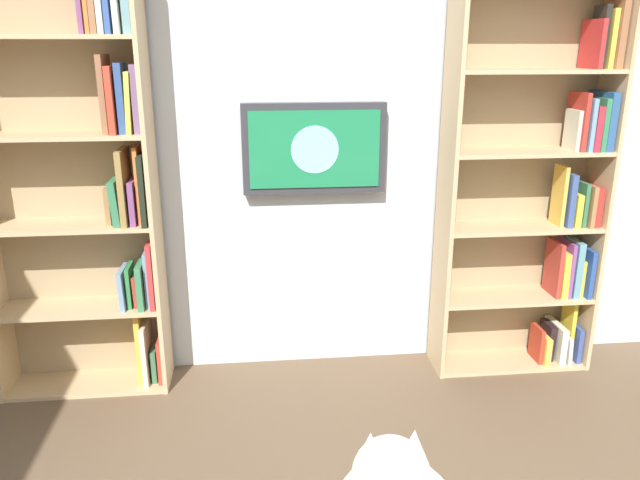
% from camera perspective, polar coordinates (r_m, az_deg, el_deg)
% --- Properties ---
extents(wall_back, '(4.52, 0.06, 2.70)m').
position_cam_1_polar(wall_back, '(3.21, -1.81, 10.78)').
color(wall_back, silver).
rests_on(wall_back, ground).
extents(bookshelf_left, '(0.86, 0.28, 2.03)m').
position_cam_1_polar(bookshelf_left, '(3.45, 19.92, 4.00)').
color(bookshelf_left, tan).
rests_on(bookshelf_left, ground).
extents(bookshelf_right, '(0.84, 0.28, 2.23)m').
position_cam_1_polar(bookshelf_right, '(3.18, -21.01, 5.81)').
color(bookshelf_right, tan).
rests_on(bookshelf_right, ground).
extents(wall_mounted_tv, '(0.74, 0.07, 0.46)m').
position_cam_1_polar(wall_mounted_tv, '(3.15, -0.55, 8.57)').
color(wall_mounted_tv, '#333338').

